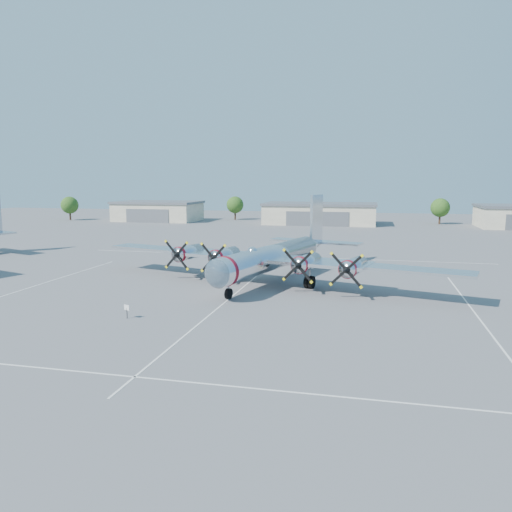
% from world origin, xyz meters
% --- Properties ---
extents(ground, '(260.00, 260.00, 0.00)m').
position_xyz_m(ground, '(0.00, 0.00, 0.00)').
color(ground, '#4F4F52').
rests_on(ground, ground).
extents(parking_lines, '(60.00, 50.08, 0.01)m').
position_xyz_m(parking_lines, '(0.00, -1.75, 0.01)').
color(parking_lines, silver).
rests_on(parking_lines, ground).
extents(hangar_west, '(22.60, 14.60, 5.40)m').
position_xyz_m(hangar_west, '(-45.00, 81.96, 2.71)').
color(hangar_west, '#B3A88E').
rests_on(hangar_west, ground).
extents(hangar_center, '(28.60, 14.60, 5.40)m').
position_xyz_m(hangar_center, '(0.00, 81.96, 2.71)').
color(hangar_center, '#B3A88E').
rests_on(hangar_center, ground).
extents(tree_far_west, '(4.80, 4.80, 6.64)m').
position_xyz_m(tree_far_west, '(-70.00, 78.00, 4.22)').
color(tree_far_west, '#382619').
rests_on(tree_far_west, ground).
extents(tree_west, '(4.80, 4.80, 6.64)m').
position_xyz_m(tree_west, '(-25.00, 90.00, 4.22)').
color(tree_west, '#382619').
rests_on(tree_west, ground).
extents(tree_east, '(4.80, 4.80, 6.64)m').
position_xyz_m(tree_east, '(30.00, 88.00, 4.22)').
color(tree_east, '#382619').
rests_on(tree_east, ground).
extents(main_bomber_b29, '(48.54, 39.21, 9.37)m').
position_xyz_m(main_bomber_b29, '(2.62, 7.18, 0.00)').
color(main_bomber_b29, silver).
rests_on(main_bomber_b29, ground).
extents(info_placard, '(0.57, 0.26, 1.14)m').
position_xyz_m(info_placard, '(-6.30, -10.78, 0.80)').
color(info_placard, black).
rests_on(info_placard, ground).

